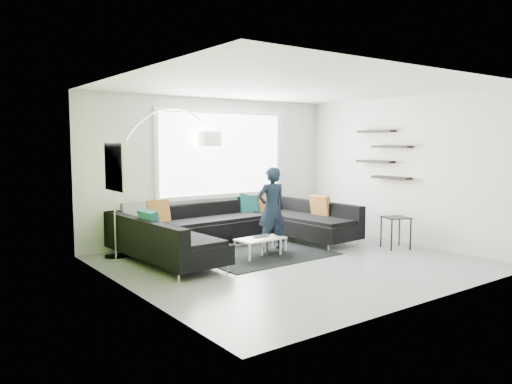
% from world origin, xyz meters
% --- Properties ---
extents(ground, '(5.50, 5.50, 0.00)m').
position_xyz_m(ground, '(0.00, 0.00, 0.00)').
color(ground, gray).
rests_on(ground, ground).
extents(room_shell, '(5.54, 5.04, 2.82)m').
position_xyz_m(room_shell, '(0.04, 0.21, 1.81)').
color(room_shell, silver).
rests_on(room_shell, ground).
extents(sectional_sofa, '(4.19, 2.75, 0.87)m').
position_xyz_m(sectional_sofa, '(-0.17, 1.31, 0.38)').
color(sectional_sofa, black).
rests_on(sectional_sofa, ground).
extents(rug, '(2.30, 1.69, 0.01)m').
position_xyz_m(rug, '(-0.09, 0.72, 0.01)').
color(rug, black).
rests_on(rug, ground).
extents(coffee_table, '(1.01, 0.65, 0.32)m').
position_xyz_m(coffee_table, '(-0.07, 0.74, 0.16)').
color(coffee_table, white).
rests_on(coffee_table, ground).
extents(arc_lamp, '(2.49, 1.19, 2.55)m').
position_xyz_m(arc_lamp, '(-2.25, 1.89, 1.28)').
color(arc_lamp, silver).
rests_on(arc_lamp, ground).
extents(side_table, '(0.55, 0.55, 0.58)m').
position_xyz_m(side_table, '(2.18, -0.30, 0.29)').
color(side_table, black).
rests_on(side_table, ground).
extents(person, '(0.68, 0.56, 1.50)m').
position_xyz_m(person, '(0.28, 0.94, 0.75)').
color(person, black).
rests_on(person, ground).
extents(laptop, '(0.33, 0.22, 0.03)m').
position_xyz_m(laptop, '(-0.14, 0.68, 0.33)').
color(laptop, black).
rests_on(laptop, coffee_table).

